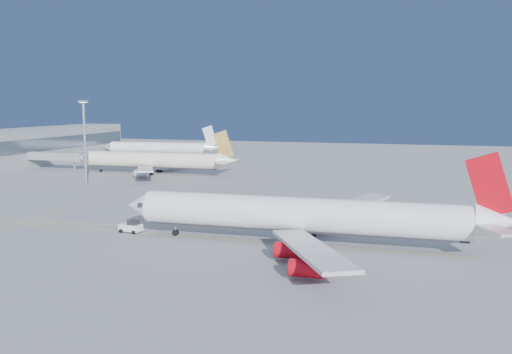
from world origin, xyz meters
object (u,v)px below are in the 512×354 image
Objects in this scene: airliner_third at (161,148)px; pushback_tug at (131,227)px; airliner_etihad at (155,160)px; light_mast at (84,136)px; airliner_virgin at (308,216)px.

pushback_tug is at bearing -70.48° from airliner_third.
airliner_third is at bearing 112.46° from airliner_etihad.
airliner_etihad is 1.08× the size of airliner_third.
light_mast reaches higher than airliner_etihad.
airliner_virgin is 172.30m from airliner_third.
airliner_virgin is 95.62m from light_mast.
light_mast is (19.31, -89.43, 10.84)m from airliner_third.
airliner_virgin reaches higher than airliner_etihad.
light_mast is at bearing 146.31° from airliner_virgin.
airliner_virgin is at bearing -51.45° from airliner_etihad.
airliner_third is at bearing 124.21° from airliner_virgin.
airliner_virgin is 1.15× the size of airliner_etihad.
light_mast reaches higher than airliner_third.
pushback_tug is 0.18× the size of light_mast.
light_mast is (-5.98, -34.42, 10.57)m from airliner_etihad.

